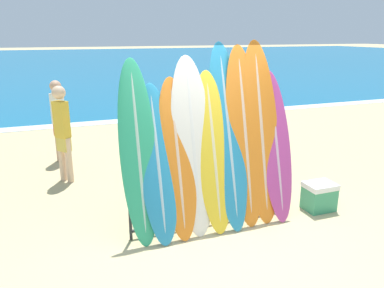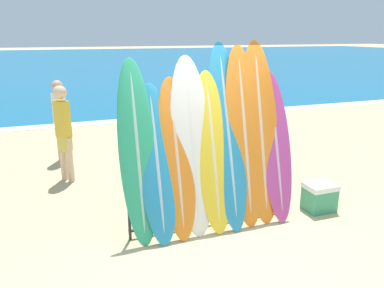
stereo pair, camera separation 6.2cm
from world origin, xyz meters
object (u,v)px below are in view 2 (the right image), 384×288
object	(u,v)px
surfboard_slot_6	(244,137)
person_mid_beach	(64,130)
surfboard_slot_1	(157,164)
cooler_box	(319,197)
surfboard_slot_0	(138,153)
surfboard_slot_4	(213,153)
surfboard_rack	(211,191)
surfboard_slot_3	(192,147)
person_far_left	(244,111)
surfboard_slot_2	(177,159)
person_near_water	(60,118)
surfboard_slot_8	(276,147)
surfboard_slot_5	(228,137)
surfboard_slot_7	(261,133)

from	to	relation	value
surfboard_slot_6	person_mid_beach	world-z (taller)	surfboard_slot_6
surfboard_slot_1	cooler_box	distance (m)	2.67
surfboard_slot_0	surfboard_slot_4	xyz separation A→B (m)	(1.03, -0.02, -0.09)
person_mid_beach	surfboard_rack	bearing A→B (deg)	-2.33
surfboard_slot_3	cooler_box	distance (m)	2.27
surfboard_slot_0	person_far_left	distance (m)	4.20
surfboard_slot_2	surfboard_slot_3	distance (m)	0.27
surfboard_slot_1	cooler_box	size ratio (longest dim) A/B	4.47
surfboard_slot_2	person_far_left	world-z (taller)	surfboard_slot_2
cooler_box	person_near_water	bearing A→B (deg)	133.83
surfboard_slot_2	surfboard_slot_8	world-z (taller)	surfboard_slot_8
surfboard_slot_3	cooler_box	bearing A→B (deg)	-4.35
surfboard_slot_2	surfboard_slot_3	xyz separation A→B (m)	(0.23, 0.03, 0.13)
person_far_left	cooler_box	size ratio (longest dim) A/B	3.90
surfboard_slot_0	surfboard_slot_5	world-z (taller)	surfboard_slot_5
surfboard_slot_1	surfboard_slot_8	xyz separation A→B (m)	(1.78, 0.02, 0.05)
surfboard_slot_1	surfboard_slot_0	bearing A→B (deg)	170.91
surfboard_rack	person_near_water	bearing A→B (deg)	117.21
surfboard_slot_4	person_mid_beach	distance (m)	3.12
surfboard_rack	person_far_left	distance (m)	3.59
surfboard_slot_6	person_near_water	distance (m)	4.40
surfboard_slot_3	person_near_water	world-z (taller)	surfboard_slot_3
person_far_left	person_near_water	bearing A→B (deg)	17.39
person_far_left	surfboard_slot_7	bearing A→B (deg)	95.36
surfboard_rack	person_mid_beach	distance (m)	3.15
surfboard_rack	surfboard_slot_1	bearing A→B (deg)	-179.12
person_mid_beach	person_far_left	world-z (taller)	person_far_left
surfboard_slot_0	surfboard_rack	bearing A→B (deg)	-1.51
surfboard_slot_2	person_mid_beach	distance (m)	2.85
surfboard_slot_0	surfboard_slot_8	xyz separation A→B (m)	(2.02, -0.02, -0.11)
surfboard_slot_0	cooler_box	size ratio (longest dim) A/B	5.18
person_far_left	surfboard_slot_3	bearing A→B (deg)	80.42
surfboard_slot_3	surfboard_slot_8	size ratio (longest dim) A/B	1.11
surfboard_slot_1	surfboard_slot_4	bearing A→B (deg)	1.05
surfboard_slot_4	person_far_left	bearing A→B (deg)	55.71
surfboard_rack	surfboard_slot_5	distance (m)	0.81
surfboard_slot_8	person_near_water	size ratio (longest dim) A/B	1.24
surfboard_rack	surfboard_slot_0	xyz separation A→B (m)	(-1.01, 0.03, 0.67)
surfboard_slot_3	surfboard_slot_6	bearing A→B (deg)	1.19
surfboard_slot_4	surfboard_slot_0	bearing A→B (deg)	178.67
surfboard_slot_5	person_far_left	bearing A→B (deg)	58.65
surfboard_slot_3	person_near_water	size ratio (longest dim) A/B	1.37
surfboard_slot_4	surfboard_slot_8	world-z (taller)	surfboard_slot_4
surfboard_slot_5	person_near_water	bearing A→B (deg)	120.81
surfboard_slot_1	surfboard_slot_3	xyz separation A→B (m)	(0.51, 0.04, 0.17)
surfboard_slot_3	surfboard_slot_4	distance (m)	0.30
surfboard_slot_0	surfboard_slot_1	xyz separation A→B (m)	(0.24, -0.04, -0.16)
surfboard_slot_5	cooler_box	size ratio (longest dim) A/B	5.59
surfboard_slot_6	surfboard_slot_1	bearing A→B (deg)	-177.30
surfboard_rack	surfboard_slot_1	xyz separation A→B (m)	(-0.77, -0.01, 0.50)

